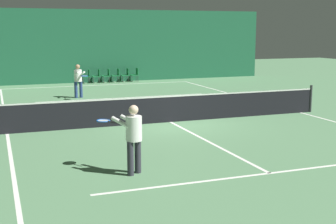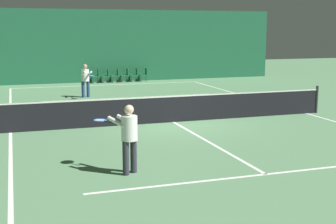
{
  "view_description": "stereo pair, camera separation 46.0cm",
  "coord_description": "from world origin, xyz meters",
  "px_view_note": "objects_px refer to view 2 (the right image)",
  "views": [
    {
      "loc": [
        -5.76,
        -15.22,
        3.24
      ],
      "look_at": [
        -1.16,
        -2.87,
        0.91
      ],
      "focal_mm": 50.0,
      "sensor_mm": 36.0,
      "label": 1
    },
    {
      "loc": [
        -5.33,
        -15.37,
        3.24
      ],
      "look_at": [
        -1.16,
        -2.87,
        0.91
      ],
      "focal_mm": 50.0,
      "sensor_mm": 36.0,
      "label": 2
    }
  ],
  "objects_px": {
    "player_far": "(86,78)",
    "courtside_chair_3": "(125,74)",
    "courtside_chair_0": "(96,75)",
    "courtside_chair_4": "(135,74)",
    "courtside_chair_1": "(106,75)",
    "player_near": "(128,134)",
    "courtside_chair_5": "(144,74)",
    "tennis_net": "(174,108)",
    "courtside_chair_2": "(116,75)"
  },
  "relations": [
    {
      "from": "tennis_net",
      "to": "courtside_chair_3",
      "type": "height_order",
      "value": "tennis_net"
    },
    {
      "from": "courtside_chair_3",
      "to": "courtside_chair_4",
      "type": "xyz_separation_m",
      "value": [
        0.61,
        0.0,
        0.0
      ]
    },
    {
      "from": "courtside_chair_3",
      "to": "tennis_net",
      "type": "bearing_deg",
      "value": -5.89
    },
    {
      "from": "courtside_chair_0",
      "to": "courtside_chair_2",
      "type": "height_order",
      "value": "same"
    },
    {
      "from": "courtside_chair_4",
      "to": "courtside_chair_2",
      "type": "bearing_deg",
      "value": -90.0
    },
    {
      "from": "player_near",
      "to": "courtside_chair_5",
      "type": "xyz_separation_m",
      "value": [
        5.51,
        18.43,
        -0.44
      ]
    },
    {
      "from": "player_near",
      "to": "courtside_chair_3",
      "type": "xyz_separation_m",
      "value": [
        4.29,
        18.43,
        -0.44
      ]
    },
    {
      "from": "player_far",
      "to": "courtside_chair_4",
      "type": "relative_size",
      "value": 1.91
    },
    {
      "from": "tennis_net",
      "to": "player_far",
      "type": "relative_size",
      "value": 7.5
    },
    {
      "from": "player_far",
      "to": "courtside_chair_2",
      "type": "distance_m",
      "value": 6.57
    },
    {
      "from": "courtside_chair_2",
      "to": "courtside_chair_5",
      "type": "bearing_deg",
      "value": 90.0
    },
    {
      "from": "player_near",
      "to": "courtside_chair_1",
      "type": "relative_size",
      "value": 1.89
    },
    {
      "from": "tennis_net",
      "to": "courtside_chair_3",
      "type": "relative_size",
      "value": 14.29
    },
    {
      "from": "tennis_net",
      "to": "courtside_chair_0",
      "type": "height_order",
      "value": "tennis_net"
    },
    {
      "from": "courtside_chair_4",
      "to": "courtside_chair_1",
      "type": "bearing_deg",
      "value": -90.0
    },
    {
      "from": "tennis_net",
      "to": "courtside_chair_0",
      "type": "distance_m",
      "value": 13.11
    },
    {
      "from": "player_near",
      "to": "courtside_chair_2",
      "type": "bearing_deg",
      "value": -42.93
    },
    {
      "from": "courtside_chair_1",
      "to": "courtside_chair_4",
      "type": "relative_size",
      "value": 1.0
    },
    {
      "from": "courtside_chair_1",
      "to": "courtside_chair_4",
      "type": "xyz_separation_m",
      "value": [
        1.83,
        0.0,
        0.0
      ]
    },
    {
      "from": "courtside_chair_2",
      "to": "courtside_chair_5",
      "type": "distance_m",
      "value": 1.83
    },
    {
      "from": "tennis_net",
      "to": "courtside_chair_5",
      "type": "height_order",
      "value": "tennis_net"
    },
    {
      "from": "courtside_chair_0",
      "to": "courtside_chair_4",
      "type": "xyz_separation_m",
      "value": [
        2.44,
        0.0,
        0.0
      ]
    },
    {
      "from": "courtside_chair_1",
      "to": "courtside_chair_5",
      "type": "bearing_deg",
      "value": 90.0
    },
    {
      "from": "player_near",
      "to": "courtside_chair_3",
      "type": "height_order",
      "value": "player_near"
    },
    {
      "from": "player_far",
      "to": "courtside_chair_3",
      "type": "bearing_deg",
      "value": 142.57
    },
    {
      "from": "courtside_chair_0",
      "to": "tennis_net",
      "type": "bearing_deg",
      "value": 2.1
    },
    {
      "from": "tennis_net",
      "to": "courtside_chair_2",
      "type": "xyz_separation_m",
      "value": [
        0.74,
        13.1,
        -0.03
      ]
    },
    {
      "from": "courtside_chair_2",
      "to": "tennis_net",
      "type": "bearing_deg",
      "value": -3.23
    },
    {
      "from": "courtside_chair_1",
      "to": "courtside_chair_3",
      "type": "bearing_deg",
      "value": 90.0
    },
    {
      "from": "player_far",
      "to": "courtside_chair_4",
      "type": "height_order",
      "value": "player_far"
    },
    {
      "from": "courtside_chair_3",
      "to": "courtside_chair_5",
      "type": "xyz_separation_m",
      "value": [
        1.22,
        0.0,
        0.0
      ]
    },
    {
      "from": "player_near",
      "to": "courtside_chair_1",
      "type": "height_order",
      "value": "player_near"
    },
    {
      "from": "courtside_chair_0",
      "to": "courtside_chair_3",
      "type": "relative_size",
      "value": 1.0
    },
    {
      "from": "player_far",
      "to": "courtside_chair_5",
      "type": "xyz_separation_m",
      "value": [
        4.58,
        5.95,
        -0.45
      ]
    },
    {
      "from": "player_near",
      "to": "courtside_chair_5",
      "type": "relative_size",
      "value": 1.89
    },
    {
      "from": "courtside_chair_5",
      "to": "courtside_chair_3",
      "type": "bearing_deg",
      "value": -90.0
    },
    {
      "from": "courtside_chair_4",
      "to": "courtside_chair_5",
      "type": "height_order",
      "value": "same"
    },
    {
      "from": "courtside_chair_4",
      "to": "courtside_chair_5",
      "type": "relative_size",
      "value": 1.0
    },
    {
      "from": "tennis_net",
      "to": "courtside_chair_1",
      "type": "relative_size",
      "value": 14.29
    },
    {
      "from": "courtside_chair_1",
      "to": "courtside_chair_5",
      "type": "distance_m",
      "value": 2.44
    },
    {
      "from": "player_near",
      "to": "courtside_chair_5",
      "type": "bearing_deg",
      "value": -48.29
    },
    {
      "from": "courtside_chair_1",
      "to": "courtside_chair_2",
      "type": "xyz_separation_m",
      "value": [
        0.61,
        0.0,
        0.0
      ]
    },
    {
      "from": "courtside_chair_3",
      "to": "player_near",
      "type": "bearing_deg",
      "value": -13.09
    },
    {
      "from": "courtside_chair_3",
      "to": "courtside_chair_4",
      "type": "height_order",
      "value": "same"
    },
    {
      "from": "courtside_chair_0",
      "to": "courtside_chair_2",
      "type": "bearing_deg",
      "value": 90.0
    },
    {
      "from": "player_far",
      "to": "courtside_chair_1",
      "type": "distance_m",
      "value": 6.34
    },
    {
      "from": "courtside_chair_3",
      "to": "courtside_chair_5",
      "type": "relative_size",
      "value": 1.0
    },
    {
      "from": "player_far",
      "to": "courtside_chair_2",
      "type": "height_order",
      "value": "player_far"
    },
    {
      "from": "courtside_chair_3",
      "to": "courtside_chair_2",
      "type": "bearing_deg",
      "value": -90.0
    },
    {
      "from": "courtside_chair_2",
      "to": "courtside_chair_4",
      "type": "distance_m",
      "value": 1.22
    }
  ]
}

